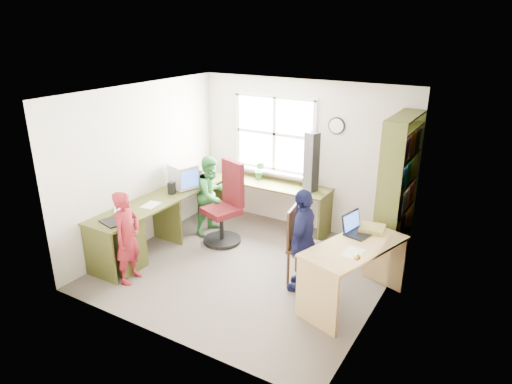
% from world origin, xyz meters
% --- Properties ---
extents(room, '(3.64, 3.44, 2.44)m').
position_xyz_m(room, '(0.01, 0.10, 1.22)').
color(room, '#4C443B').
rests_on(room, ground).
extents(l_desk, '(2.38, 2.95, 0.75)m').
position_xyz_m(l_desk, '(-1.31, -0.28, 0.46)').
color(l_desk, '#474A1D').
rests_on(l_desk, ground).
extents(right_desk, '(1.00, 1.48, 0.78)m').
position_xyz_m(right_desk, '(1.52, -0.06, 0.57)').
color(right_desk, tan).
rests_on(right_desk, ground).
extents(bookshelf, '(0.30, 1.02, 2.10)m').
position_xyz_m(bookshelf, '(1.65, 1.19, 1.00)').
color(bookshelf, '#474A1D').
rests_on(bookshelf, ground).
extents(swivel_chair, '(0.75, 0.75, 1.26)m').
position_xyz_m(swivel_chair, '(-0.73, 0.58, 0.54)').
color(swivel_chair, black).
rests_on(swivel_chair, ground).
extents(wooden_chair, '(0.51, 0.51, 1.02)m').
position_xyz_m(wooden_chair, '(0.76, 0.11, 0.55)').
color(wooden_chair, '#3E2414').
rests_on(wooden_chair, ground).
extents(crt_monitor, '(0.48, 0.45, 0.38)m').
position_xyz_m(crt_monitor, '(-1.49, 0.53, 0.94)').
color(crt_monitor, silver).
rests_on(crt_monitor, l_desk).
extents(laptop_left, '(0.39, 0.35, 0.23)m').
position_xyz_m(laptop_left, '(-1.43, -0.94, 0.80)').
color(laptop_left, black).
rests_on(laptop_left, l_desk).
extents(laptop_right, '(0.38, 0.42, 0.25)m').
position_xyz_m(laptop_right, '(1.41, 0.27, 0.84)').
color(laptop_right, black).
rests_on(laptop_right, right_desk).
extents(speaker_a, '(0.12, 0.12, 0.19)m').
position_xyz_m(speaker_a, '(-1.47, 0.22, 0.84)').
color(speaker_a, black).
rests_on(speaker_a, l_desk).
extents(speaker_b, '(0.12, 0.12, 0.19)m').
position_xyz_m(speaker_b, '(-1.48, 0.87, 0.84)').
color(speaker_b, black).
rests_on(speaker_b, l_desk).
extents(cd_tower, '(0.23, 0.21, 0.92)m').
position_xyz_m(cd_tower, '(0.28, 1.43, 1.21)').
color(cd_tower, black).
rests_on(cd_tower, l_desk).
extents(game_box, '(0.33, 0.33, 0.06)m').
position_xyz_m(game_box, '(1.57, 0.42, 0.81)').
color(game_box, red).
rests_on(game_box, right_desk).
extents(paper_a, '(0.23, 0.30, 0.00)m').
position_xyz_m(paper_a, '(-1.43, -0.28, 0.75)').
color(paper_a, silver).
rests_on(paper_a, l_desk).
extents(paper_b, '(0.22, 0.30, 0.00)m').
position_xyz_m(paper_b, '(1.56, -0.25, 0.78)').
color(paper_b, silver).
rests_on(paper_b, right_desk).
extents(potted_plant, '(0.18, 0.16, 0.30)m').
position_xyz_m(potted_plant, '(-0.67, 1.49, 0.90)').
color(potted_plant, '#327D36').
rests_on(potted_plant, l_desk).
extents(person_red, '(0.37, 0.49, 1.24)m').
position_xyz_m(person_red, '(-1.15, -1.03, 0.62)').
color(person_red, maroon).
rests_on(person_red, ground).
extents(person_green, '(0.54, 0.66, 1.26)m').
position_xyz_m(person_green, '(-1.11, 0.75, 0.63)').
color(person_green, '#317A34').
rests_on(person_green, ground).
extents(person_navy, '(0.45, 0.83, 1.34)m').
position_xyz_m(person_navy, '(0.85, -0.04, 0.67)').
color(person_navy, '#141741').
rests_on(person_navy, ground).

